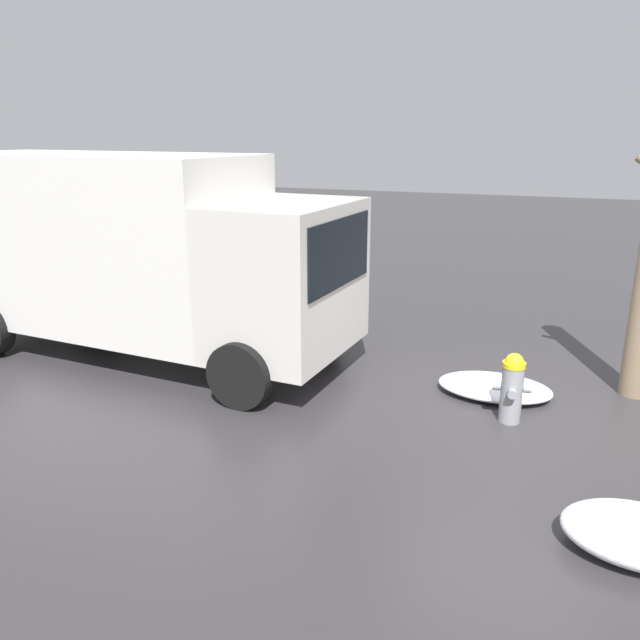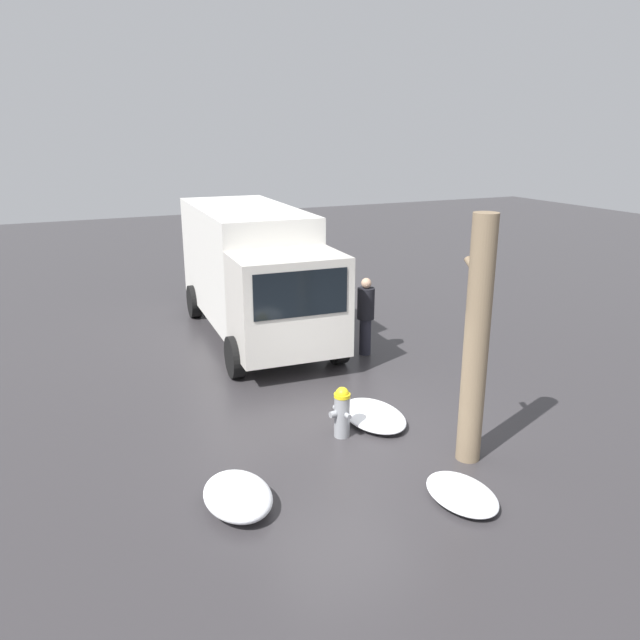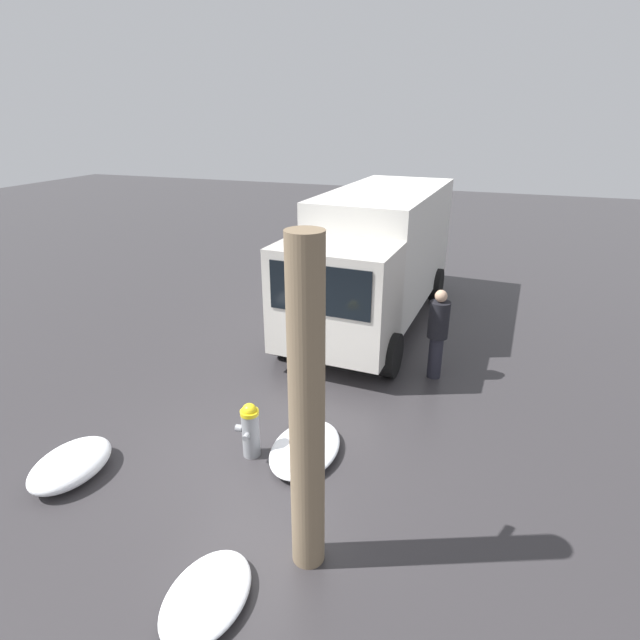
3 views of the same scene
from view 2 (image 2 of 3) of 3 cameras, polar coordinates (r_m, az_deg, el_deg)
The scene contains 8 objects.
ground_plane at distance 10.93m, azimuth 2.00°, elevation -10.54°, with size 60.00×60.00×0.00m, color #333033.
fire_hydrant at distance 10.72m, azimuth 2.01°, elevation -8.34°, with size 0.48×0.38×0.90m.
tree_trunk at distance 9.74m, azimuth 14.10°, elevation -1.96°, with size 0.58×0.38×3.93m.
delivery_truck at distance 15.79m, azimuth -6.18°, elevation 4.78°, with size 7.14×2.96×3.17m.
pedestrian at distance 14.39m, azimuth 4.20°, elevation 0.62°, with size 0.40×0.40×1.83m.
snow_pile_by_hydrant at distance 9.41m, azimuth 12.84°, elevation -15.23°, with size 1.25×0.86×0.20m.
snow_pile_curbside at distance 9.08m, azimuth -7.53°, elevation -15.63°, with size 1.30×0.93×0.36m.
snow_pile_by_tree at distance 11.43m, azimuth 4.92°, elevation -8.68°, with size 1.54×1.01×0.22m.
Camera 2 is at (-8.64, 4.37, 5.07)m, focal length 35.00 mm.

